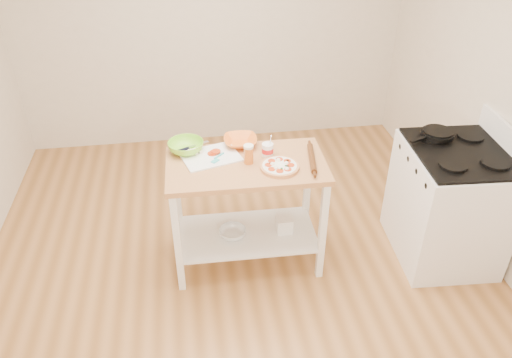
{
  "coord_description": "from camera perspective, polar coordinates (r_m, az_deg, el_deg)",
  "views": [
    {
      "loc": [
        -0.31,
        -2.83,
        2.76
      ],
      "look_at": [
        0.15,
        0.2,
        0.73
      ],
      "focal_mm": 35.0,
      "sensor_mm": 36.0,
      "label": 1
    }
  ],
  "objects": [
    {
      "name": "orange_bowl",
      "position": [
        3.76,
        -1.8,
        4.32
      ],
      "size": [
        0.26,
        0.26,
        0.06
      ],
      "primitive_type": "imported",
      "rotation": [
        0.0,
        0.0,
        -0.04
      ],
      "color": "orange",
      "rests_on": "prep_island"
    },
    {
      "name": "shelf_bin",
      "position": [
        3.91,
        3.24,
        -5.18
      ],
      "size": [
        0.13,
        0.13,
        0.12
      ],
      "primitive_type": "cube",
      "rotation": [
        0.0,
        0.0,
        -0.02
      ],
      "color": "white",
      "rests_on": "prep_island"
    },
    {
      "name": "rolling_pin",
      "position": [
        3.59,
        6.41,
        2.36
      ],
      "size": [
        0.1,
        0.37,
        0.04
      ],
      "primitive_type": "cylinder",
      "rotation": [
        1.57,
        0.0,
        -0.16
      ],
      "color": "#522B12",
      "rests_on": "prep_island"
    },
    {
      "name": "skillet",
      "position": [
        4.01,
        19.97,
        4.88
      ],
      "size": [
        0.38,
        0.25,
        0.03
      ],
      "rotation": [
        0.0,
        0.0,
        0.36
      ],
      "color": "black",
      "rests_on": "gas_stove"
    },
    {
      "name": "pizza",
      "position": [
        3.48,
        2.71,
        1.44
      ],
      "size": [
        0.27,
        0.27,
        0.04
      ],
      "rotation": [
        0.0,
        0.0,
        -0.43
      ],
      "color": "tan",
      "rests_on": "prep_island"
    },
    {
      "name": "yogurt_tub",
      "position": [
        3.61,
        1.33,
        3.33
      ],
      "size": [
        0.08,
        0.08,
        0.18
      ],
      "color": "white",
      "rests_on": "prep_island"
    },
    {
      "name": "gas_stove",
      "position": [
        4.15,
        21.13,
        -2.58
      ],
      "size": [
        0.76,
        0.87,
        1.11
      ],
      "rotation": [
        0.0,
        0.0,
        -0.06
      ],
      "color": "white",
      "rests_on": "ground"
    },
    {
      "name": "room_shell",
      "position": [
        3.18,
        -2.21,
        7.06
      ],
      "size": [
        4.04,
        4.54,
        2.74
      ],
      "color": "#AA733E",
      "rests_on": "ground"
    },
    {
      "name": "knife",
      "position": [
        3.73,
        -7.75,
        3.54
      ],
      "size": [
        0.25,
        0.15,
        0.01
      ],
      "rotation": [
        0.0,
        0.0,
        0.45
      ],
      "color": "silver",
      "rests_on": "cutting_board"
    },
    {
      "name": "beer_pint",
      "position": [
        3.52,
        -0.85,
        2.87
      ],
      "size": [
        0.07,
        0.07,
        0.14
      ],
      "color": "#CD6720",
      "rests_on": "prep_island"
    },
    {
      "name": "prep_island",
      "position": [
        3.69,
        -1.07,
        -1.53
      ],
      "size": [
        1.15,
        0.64,
        0.9
      ],
      "rotation": [
        0.0,
        0.0,
        -0.02
      ],
      "color": "#B87F4B",
      "rests_on": "ground"
    },
    {
      "name": "cutting_board",
      "position": [
        3.63,
        -5.28,
        2.63
      ],
      "size": [
        0.47,
        0.4,
        0.04
      ],
      "rotation": [
        0.0,
        0.0,
        0.28
      ],
      "color": "white",
      "rests_on": "prep_island"
    },
    {
      "name": "spatula",
      "position": [
        3.59,
        -4.45,
        2.4
      ],
      "size": [
        0.11,
        0.14,
        0.01
      ],
      "rotation": [
        0.0,
        0.0,
        0.76
      ],
      "color": "#39BABC",
      "rests_on": "cutting_board"
    },
    {
      "name": "green_bowl",
      "position": [
        3.7,
        -8.01,
        3.67
      ],
      "size": [
        0.3,
        0.3,
        0.08
      ],
      "primitive_type": "imported",
      "rotation": [
        0.0,
        0.0,
        0.17
      ],
      "color": "#85D82F",
      "rests_on": "prep_island"
    },
    {
      "name": "shelf_glass_bowl",
      "position": [
        3.87,
        -2.69,
        -6.16
      ],
      "size": [
        0.25,
        0.25,
        0.07
      ],
      "primitive_type": "imported",
      "rotation": [
        0.0,
        0.0,
        0.19
      ],
      "color": "silver",
      "rests_on": "prep_island"
    }
  ]
}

